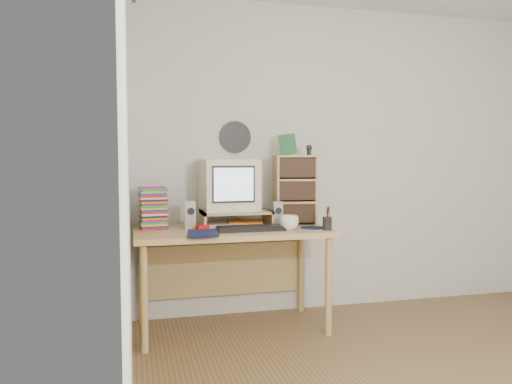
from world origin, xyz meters
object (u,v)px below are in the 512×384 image
keyboard (251,228)px  dvd_stack (154,211)px  crt_monitor (230,185)px  desk (230,245)px  diary (187,232)px  mug (289,223)px  cd_rack (295,190)px

keyboard → dvd_stack: (-0.66, 0.25, 0.12)m
crt_monitor → keyboard: 0.42m
dvd_stack → desk: bearing=-11.4°
keyboard → crt_monitor: bearing=109.2°
keyboard → dvd_stack: dvd_stack is taller
dvd_stack → diary: (0.20, -0.36, -0.11)m
mug → diary: mug is taller
desk → crt_monitor: (0.01, 0.09, 0.45)m
desk → cd_rack: (0.53, 0.06, 0.40)m
crt_monitor → dvd_stack: bearing=-178.7°
mug → diary: 0.74m
desk → crt_monitor: crt_monitor is taller
dvd_stack → keyboard: bearing=-26.3°
diary → cd_rack: bearing=30.0°
desk → diary: bearing=-138.6°
keyboard → diary: diary is taller
crt_monitor → keyboard: size_ratio=0.85×
crt_monitor → diary: 0.61m
keyboard → desk: bearing=119.7°
cd_rack → diary: cd_rack is taller
desk → diary: (-0.35, -0.31, 0.16)m
keyboard → cd_rack: size_ratio=0.89×
dvd_stack → cd_rack: cd_rack is taller
crt_monitor → mug: (0.37, -0.32, -0.26)m
dvd_stack → diary: 0.43m
mug → crt_monitor: bearing=138.6°
desk → cd_rack: cd_rack is taller
desk → cd_rack: 0.67m
dvd_stack → mug: (0.93, -0.29, -0.08)m
crt_monitor → diary: crt_monitor is taller
crt_monitor → diary: (-0.36, -0.39, -0.29)m
keyboard → mug: 0.28m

